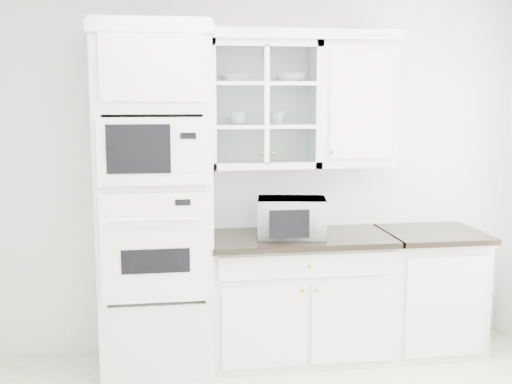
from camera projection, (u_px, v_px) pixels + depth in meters
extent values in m
cube|color=white|center=(256.00, 172.00, 4.81)|extent=(4.00, 0.02, 2.70)
cube|color=silver|center=(155.00, 200.00, 4.42)|extent=(0.76, 0.65, 2.40)
cube|color=white|center=(155.00, 248.00, 4.13)|extent=(0.70, 0.03, 0.72)
cube|color=black|center=(156.00, 261.00, 4.13)|extent=(0.44, 0.01, 0.16)
cube|color=white|center=(153.00, 152.00, 4.04)|extent=(0.70, 0.03, 0.43)
cube|color=black|center=(139.00, 149.00, 4.01)|extent=(0.40, 0.01, 0.31)
cube|color=silver|center=(299.00, 298.00, 4.71)|extent=(1.30, 0.60, 0.88)
cube|color=black|center=(301.00, 238.00, 4.60)|extent=(1.32, 0.67, 0.04)
cube|color=silver|center=(428.00, 292.00, 4.85)|extent=(0.70, 0.60, 0.88)
cube|color=black|center=(433.00, 234.00, 4.75)|extent=(0.72, 0.67, 0.04)
cube|color=silver|center=(263.00, 105.00, 4.59)|extent=(0.80, 0.33, 0.90)
cube|color=silver|center=(263.00, 126.00, 4.62)|extent=(0.74, 0.29, 0.02)
cube|color=silver|center=(263.00, 84.00, 4.57)|extent=(0.74, 0.29, 0.02)
cube|color=silver|center=(354.00, 105.00, 4.69)|extent=(0.55, 0.33, 0.90)
cube|color=white|center=(249.00, 35.00, 4.48)|extent=(2.14, 0.38, 0.07)
imported|color=white|center=(292.00, 217.00, 4.56)|extent=(0.54, 0.48, 0.28)
imported|color=white|center=(235.00, 78.00, 4.52)|extent=(0.24, 0.24, 0.05)
imported|color=white|center=(291.00, 78.00, 4.61)|extent=(0.24, 0.24, 0.07)
imported|color=white|center=(238.00, 118.00, 4.58)|extent=(0.14, 0.14, 0.09)
imported|color=white|center=(278.00, 118.00, 4.61)|extent=(0.11, 0.11, 0.09)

